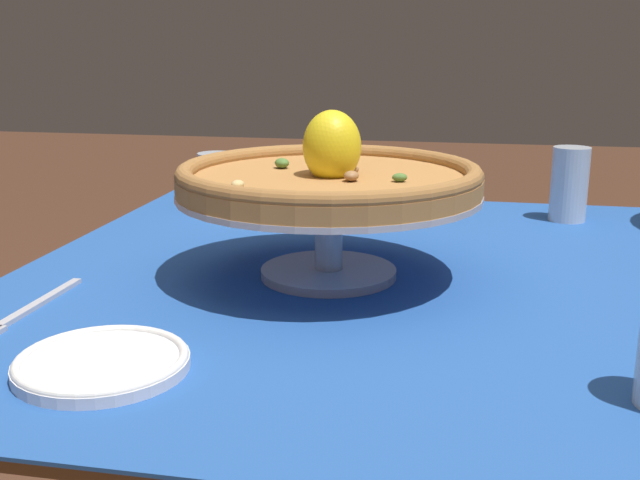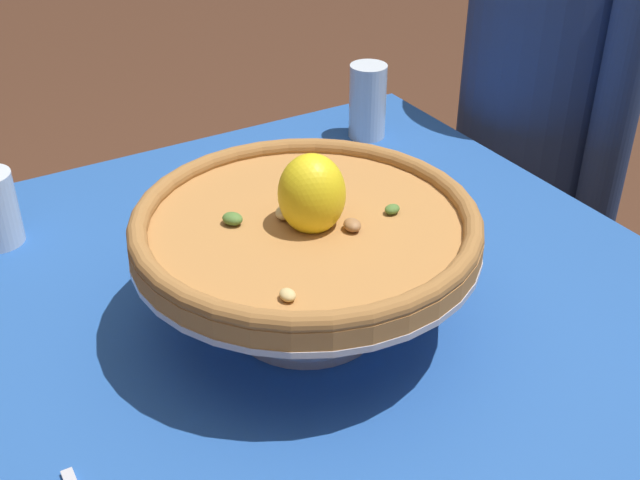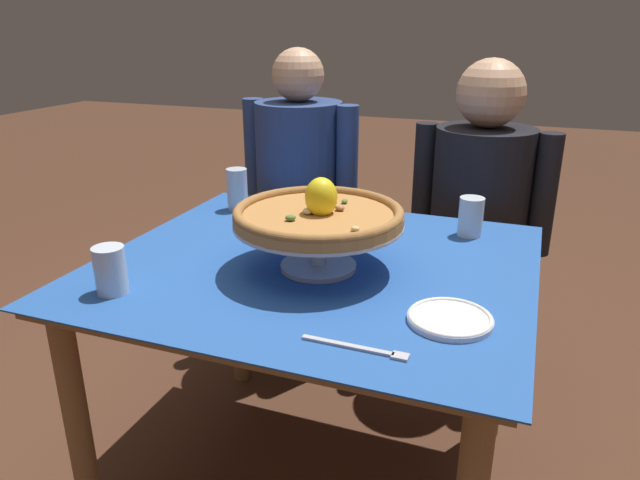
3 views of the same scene
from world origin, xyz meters
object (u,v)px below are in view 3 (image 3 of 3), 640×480
(dinner_fork, at_px, (360,348))
(side_plate, at_px, (450,318))
(pizza_stand, at_px, (318,235))
(water_glass_back_left, at_px, (237,192))
(diner_left, at_px, (300,217))
(pizza, at_px, (319,213))
(water_glass_back_right, at_px, (471,219))
(water_glass_front_left, at_px, (111,273))
(diner_right, at_px, (477,234))

(dinner_fork, bearing_deg, side_plate, 50.01)
(pizza_stand, relative_size, dinner_fork, 1.98)
(water_glass_back_left, distance_m, dinner_fork, 0.96)
(water_glass_back_left, bearing_deg, diner_left, 80.05)
(dinner_fork, bearing_deg, pizza, 122.15)
(diner_left, bearing_deg, water_glass_back_right, -27.84)
(pizza_stand, xyz_separation_m, dinner_fork, (0.21, -0.34, -0.09))
(water_glass_back_right, bearing_deg, dinner_fork, -98.93)
(water_glass_back_right, bearing_deg, water_glass_front_left, -136.70)
(water_glass_back_left, relative_size, side_plate, 0.77)
(diner_right, bearing_deg, dinner_fork, -95.17)
(water_glass_back_left, height_order, diner_right, diner_right)
(dinner_fork, bearing_deg, diner_left, 117.87)
(water_glass_back_right, relative_size, dinner_fork, 0.53)
(diner_left, bearing_deg, diner_right, 3.88)
(water_glass_back_right, distance_m, diner_right, 0.45)
(water_glass_front_left, height_order, water_glass_back_left, water_glass_back_left)
(pizza_stand, relative_size, water_glass_front_left, 3.78)
(dinner_fork, height_order, diner_right, diner_right)
(water_glass_back_right, xyz_separation_m, water_glass_front_left, (-0.72, -0.68, -0.00))
(side_plate, bearing_deg, water_glass_front_left, -170.32)
(water_glass_back_right, distance_m, side_plate, 0.55)
(water_glass_front_left, bearing_deg, water_glass_back_right, 43.30)
(pizza_stand, distance_m, water_glass_back_right, 0.50)
(pizza, relative_size, water_glass_back_left, 3.07)
(pizza, distance_m, side_plate, 0.42)
(side_plate, distance_m, diner_left, 1.17)
(water_glass_back_right, bearing_deg, pizza, -130.46)
(water_glass_back_left, height_order, side_plate, water_glass_back_left)
(side_plate, height_order, diner_left, diner_left)
(water_glass_front_left, relative_size, water_glass_back_left, 0.82)
(pizza, height_order, diner_right, diner_right)
(water_glass_front_left, distance_m, diner_left, 1.06)
(pizza, height_order, diner_left, diner_left)
(water_glass_front_left, height_order, side_plate, water_glass_front_left)
(side_plate, relative_size, dinner_fork, 0.83)
(pizza, relative_size, diner_left, 0.34)
(side_plate, bearing_deg, water_glass_back_right, 93.00)
(pizza, relative_size, diner_right, 0.35)
(water_glass_back_right, distance_m, dinner_fork, 0.73)
(water_glass_front_left, distance_m, water_glass_back_left, 0.67)
(water_glass_back_right, bearing_deg, pizza_stand, -130.47)
(diner_right, bearing_deg, water_glass_front_left, -123.12)
(dinner_fork, xyz_separation_m, diner_left, (-0.57, 1.08, -0.14))
(water_glass_front_left, height_order, diner_left, diner_left)
(water_glass_front_left, bearing_deg, dinner_fork, -3.94)
(pizza, bearing_deg, side_plate, -25.45)
(water_glass_back_right, relative_size, diner_left, 0.09)
(water_glass_front_left, bearing_deg, water_glass_back_left, 92.68)
(dinner_fork, height_order, diner_left, diner_left)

